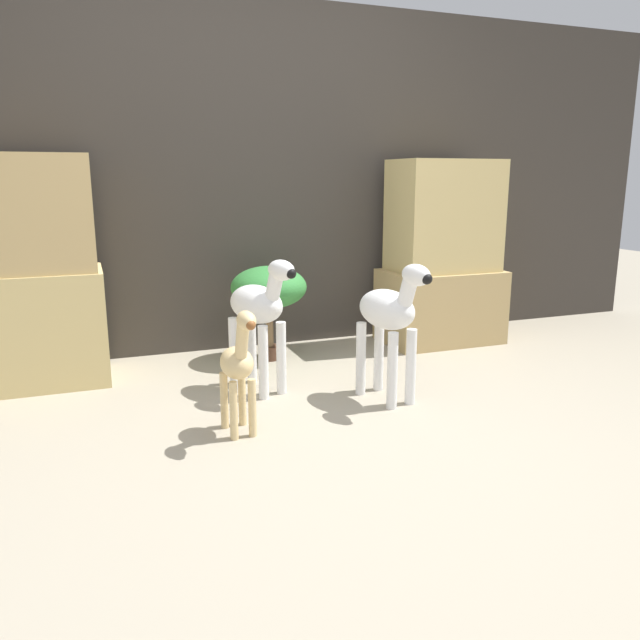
{
  "coord_description": "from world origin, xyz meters",
  "views": [
    {
      "loc": [
        -0.97,
        -2.31,
        1.12
      ],
      "look_at": [
        0.13,
        0.6,
        0.4
      ],
      "focal_mm": 35.0,
      "sensor_mm": 36.0,
      "label": 1
    }
  ],
  "objects_px": {
    "zebra_right": "(390,316)",
    "giraffe_figurine": "(239,364)",
    "zebra_left": "(259,311)",
    "potted_palm_front": "(269,289)"
  },
  "relations": [
    {
      "from": "zebra_right",
      "to": "giraffe_figurine",
      "type": "distance_m",
      "value": 0.83
    },
    {
      "from": "zebra_left",
      "to": "giraffe_figurine",
      "type": "bearing_deg",
      "value": -114.48
    },
    {
      "from": "zebra_left",
      "to": "giraffe_figurine",
      "type": "relative_size",
      "value": 1.24
    },
    {
      "from": "zebra_right",
      "to": "potted_palm_front",
      "type": "height_order",
      "value": "zebra_right"
    },
    {
      "from": "zebra_right",
      "to": "giraffe_figurine",
      "type": "height_order",
      "value": "zebra_right"
    },
    {
      "from": "zebra_right",
      "to": "zebra_left",
      "type": "bearing_deg",
      "value": 147.76
    },
    {
      "from": "zebra_left",
      "to": "potted_palm_front",
      "type": "distance_m",
      "value": 0.6
    },
    {
      "from": "zebra_right",
      "to": "giraffe_figurine",
      "type": "relative_size",
      "value": 1.24
    },
    {
      "from": "zebra_right",
      "to": "giraffe_figurine",
      "type": "xyz_separation_m",
      "value": [
        -0.81,
        -0.16,
        -0.12
      ]
    },
    {
      "from": "zebra_right",
      "to": "potted_palm_front",
      "type": "xyz_separation_m",
      "value": [
        -0.36,
        0.92,
        0.01
      ]
    }
  ]
}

